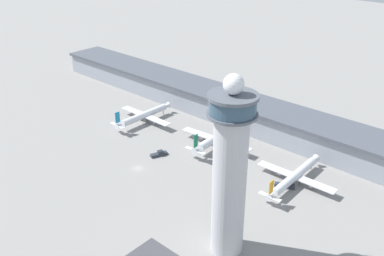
{
  "coord_description": "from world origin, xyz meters",
  "views": [
    {
      "loc": [
        127.61,
        -105.74,
        100.18
      ],
      "look_at": [
        8.11,
        27.36,
        12.8
      ],
      "focal_mm": 40.0,
      "sensor_mm": 36.0,
      "label": 1
    }
  ],
  "objects": [
    {
      "name": "airplane_gate_bravo",
      "position": [
        12.83,
        38.74,
        4.41
      ],
      "size": [
        38.88,
        33.61,
        12.77
      ],
      "color": "silver",
      "rests_on": "ground"
    },
    {
      "name": "airplane_gate_charlie",
      "position": [
        58.34,
        35.64,
        3.62
      ],
      "size": [
        35.56,
        40.96,
        10.93
      ],
      "color": "silver",
      "rests_on": "ground"
    },
    {
      "name": "terminal_building",
      "position": [
        0.0,
        70.0,
        7.16
      ],
      "size": [
        274.26,
        25.0,
        14.13
      ],
      "color": "#9399A3",
      "rests_on": "ground"
    },
    {
      "name": "airplane_gate_alpha",
      "position": [
        -33.59,
        34.74,
        4.29
      ],
      "size": [
        35.52,
        38.29,
        12.0
      ],
      "color": "silver",
      "rests_on": "ground"
    },
    {
      "name": "control_tower",
      "position": [
        61.13,
        -14.28,
        30.77
      ],
      "size": [
        15.04,
        15.04,
        61.93
      ],
      "color": "#BCBCC1",
      "rests_on": "ground"
    },
    {
      "name": "service_truck_fuel",
      "position": [
        -1.13,
        14.4,
        0.86
      ],
      "size": [
        5.04,
        8.41,
        2.49
      ],
      "color": "black",
      "rests_on": "ground"
    },
    {
      "name": "service_truck_catering",
      "position": [
        56.98,
        30.61,
        1.09
      ],
      "size": [
        8.33,
        5.96,
        3.13
      ],
      "color": "black",
      "rests_on": "ground"
    },
    {
      "name": "ground_plane",
      "position": [
        0.0,
        0.0,
        0.0
      ],
      "size": [
        1000.0,
        1000.0,
        0.0
      ],
      "primitive_type": "plane",
      "color": "gray"
    }
  ]
}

